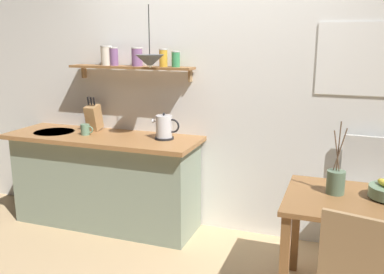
% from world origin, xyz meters
% --- Properties ---
extents(ground_plane, '(14.00, 14.00, 0.00)m').
position_xyz_m(ground_plane, '(0.00, 0.00, 0.00)').
color(ground_plane, tan).
extents(back_wall, '(6.80, 0.11, 2.70)m').
position_xyz_m(back_wall, '(0.20, 0.65, 1.35)').
color(back_wall, white).
rests_on(back_wall, ground_plane).
extents(kitchen_counter, '(1.83, 0.63, 0.88)m').
position_xyz_m(kitchen_counter, '(-1.00, 0.32, 0.45)').
color(kitchen_counter, gray).
rests_on(kitchen_counter, ground_plane).
extents(wall_shelf, '(1.21, 0.20, 0.31)m').
position_xyz_m(wall_shelf, '(-0.78, 0.49, 1.55)').
color(wall_shelf, brown).
extents(dining_table, '(0.91, 0.74, 0.75)m').
position_xyz_m(dining_table, '(1.21, -0.24, 0.63)').
color(dining_table, brown).
rests_on(dining_table, ground_plane).
extents(dining_chair_far, '(0.44, 0.41, 1.01)m').
position_xyz_m(dining_chair_far, '(1.27, 0.42, 0.56)').
color(dining_chair_far, silver).
rests_on(dining_chair_far, ground_plane).
extents(twig_vase, '(0.12, 0.12, 0.49)m').
position_xyz_m(twig_vase, '(1.06, -0.18, 0.84)').
color(twig_vase, '#567056').
rests_on(twig_vase, dining_table).
extents(electric_kettle, '(0.26, 0.17, 0.24)m').
position_xyz_m(electric_kettle, '(-0.40, 0.36, 0.99)').
color(electric_kettle, black).
rests_on(electric_kettle, kitchen_counter).
extents(knife_block, '(0.11, 0.17, 0.33)m').
position_xyz_m(knife_block, '(-1.18, 0.46, 1.01)').
color(knife_block, tan).
rests_on(knife_block, kitchen_counter).
extents(coffee_mug_by_sink, '(0.12, 0.08, 0.10)m').
position_xyz_m(coffee_mug_by_sink, '(-1.15, 0.27, 0.93)').
color(coffee_mug_by_sink, slate).
rests_on(coffee_mug_by_sink, kitchen_counter).
extents(pendant_lamp, '(0.24, 0.24, 0.51)m').
position_xyz_m(pendant_lamp, '(-0.47, 0.25, 1.57)').
color(pendant_lamp, black).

